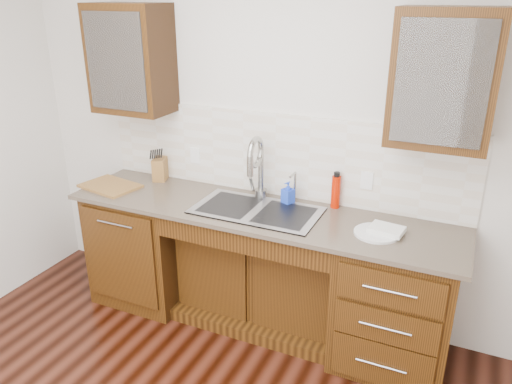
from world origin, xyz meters
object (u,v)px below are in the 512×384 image
at_px(plate, 376,233).
at_px(cutting_board, 110,186).
at_px(water_bottle, 336,192).
at_px(soap_bottle, 288,193).
at_px(knife_block, 160,169).

xyz_separation_m(plate, cutting_board, (-1.98, -0.04, 0.00)).
bearing_deg(cutting_board, water_bottle, 11.33).
distance_m(soap_bottle, cutting_board, 1.35).
height_order(water_bottle, knife_block, water_bottle).
distance_m(soap_bottle, plate, 0.69).
bearing_deg(plate, cutting_board, -178.91).
xyz_separation_m(plate, knife_block, (-1.73, 0.26, 0.08)).
relative_size(knife_block, cutting_board, 0.41).
distance_m(water_bottle, cutting_board, 1.67).
bearing_deg(knife_block, plate, -27.81).
distance_m(water_bottle, plate, 0.46).
xyz_separation_m(water_bottle, cutting_board, (-1.64, -0.33, -0.10)).
bearing_deg(soap_bottle, water_bottle, 37.03).
bearing_deg(plate, knife_block, 171.37).
relative_size(plate, cutting_board, 0.66).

